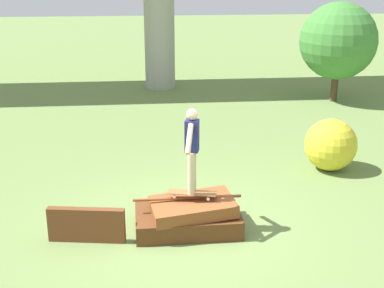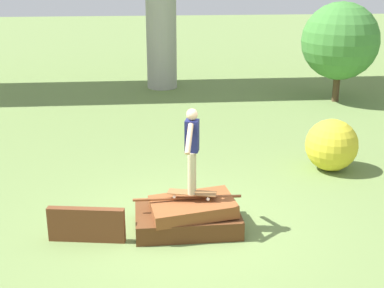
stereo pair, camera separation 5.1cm
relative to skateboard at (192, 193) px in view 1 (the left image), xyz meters
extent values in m
plane|color=olive|center=(-0.08, 0.02, -0.68)|extent=(80.00, 80.00, 0.00)
cube|color=#5B3319|center=(-0.08, 0.02, -0.51)|extent=(1.82, 1.18, 0.33)
cube|color=brown|center=(0.00, -0.05, -0.24)|extent=(1.53, 1.09, 0.30)
cylinder|color=brown|center=(-0.08, 0.02, -0.10)|extent=(1.88, 0.05, 0.05)
cube|color=brown|center=(-1.79, -0.28, -0.38)|extent=(1.29, 0.34, 0.60)
cube|color=brown|center=(0.00, 0.00, 0.01)|extent=(0.87, 0.42, 0.01)
cylinder|color=silver|center=(0.31, 0.02, -0.05)|extent=(0.06, 0.04, 0.05)
cylinder|color=silver|center=(0.26, -0.16, -0.05)|extent=(0.06, 0.04, 0.05)
cylinder|color=silver|center=(-0.26, 0.16, -0.05)|extent=(0.06, 0.04, 0.05)
cylinder|color=silver|center=(-0.31, -0.02, -0.05)|extent=(0.06, 0.04, 0.05)
cylinder|color=#C6B78E|center=(0.02, 0.08, 0.39)|extent=(0.12, 0.12, 0.75)
cylinder|color=#C6B78E|center=(-0.02, -0.08, 0.39)|extent=(0.12, 0.12, 0.75)
cube|color=#191E51|center=(0.00, 0.00, 1.04)|extent=(0.27, 0.26, 0.54)
sphere|color=tan|center=(0.00, 0.00, 1.40)|extent=(0.19, 0.19, 0.19)
cylinder|color=tan|center=(0.07, 0.28, 1.08)|extent=(0.19, 0.43, 0.44)
cylinder|color=tan|center=(-0.07, -0.28, 1.08)|extent=(0.19, 0.43, 0.44)
cylinder|color=#4C3823|center=(5.65, 8.65, -0.21)|extent=(0.23, 0.23, 0.95)
sphere|color=#428438|center=(5.65, 8.65, 1.34)|extent=(2.52, 2.52, 2.52)
sphere|color=gold|center=(3.36, 2.53, -0.10)|extent=(1.17, 1.17, 1.17)
camera|label=1|loc=(-0.82, -8.39, 3.76)|focal=50.00mm
camera|label=2|loc=(-0.77, -8.39, 3.76)|focal=50.00mm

